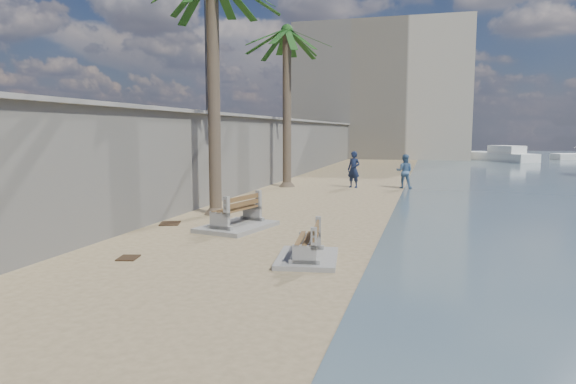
{
  "coord_description": "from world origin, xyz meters",
  "views": [
    {
      "loc": [
        3.22,
        -6.39,
        2.85
      ],
      "look_at": [
        -0.5,
        7.0,
        1.2
      ],
      "focal_mm": 32.0,
      "sensor_mm": 36.0,
      "label": 1
    }
  ],
  "objects_px": {
    "palm_back": "(287,33)",
    "bench_far": "(237,215)",
    "person_a": "(354,167)",
    "person_b": "(404,169)",
    "yacht_far": "(499,157)",
    "bench_near": "(307,245)"
  },
  "relations": [
    {
      "from": "bench_near",
      "to": "person_b",
      "type": "height_order",
      "value": "person_b"
    },
    {
      "from": "palm_back",
      "to": "yacht_far",
      "type": "distance_m",
      "value": 31.77
    },
    {
      "from": "bench_near",
      "to": "person_a",
      "type": "relative_size",
      "value": 0.98
    },
    {
      "from": "person_a",
      "to": "yacht_far",
      "type": "xyz_separation_m",
      "value": [
        10.13,
        27.36,
        -0.71
      ]
    },
    {
      "from": "bench_far",
      "to": "yacht_far",
      "type": "relative_size",
      "value": 0.32
    },
    {
      "from": "bench_far",
      "to": "person_b",
      "type": "distance_m",
      "value": 13.08
    },
    {
      "from": "person_b",
      "to": "yacht_far",
      "type": "height_order",
      "value": "person_b"
    },
    {
      "from": "yacht_far",
      "to": "bench_far",
      "type": "bearing_deg",
      "value": 129.15
    },
    {
      "from": "palm_back",
      "to": "person_b",
      "type": "xyz_separation_m",
      "value": [
        5.89,
        0.84,
        -6.79
      ]
    },
    {
      "from": "palm_back",
      "to": "bench_far",
      "type": "bearing_deg",
      "value": -81.61
    },
    {
      "from": "person_b",
      "to": "yacht_far",
      "type": "bearing_deg",
      "value": -102.63
    },
    {
      "from": "bench_near",
      "to": "palm_back",
      "type": "bearing_deg",
      "value": 107.33
    },
    {
      "from": "bench_far",
      "to": "person_b",
      "type": "bearing_deg",
      "value": 71.35
    },
    {
      "from": "yacht_far",
      "to": "person_a",
      "type": "bearing_deg",
      "value": 125.56
    },
    {
      "from": "bench_near",
      "to": "palm_back",
      "type": "relative_size",
      "value": 0.24
    },
    {
      "from": "person_b",
      "to": "bench_near",
      "type": "bearing_deg",
      "value": 88.28
    },
    {
      "from": "person_b",
      "to": "yacht_far",
      "type": "xyz_separation_m",
      "value": [
        7.63,
        26.95,
        -0.59
      ]
    },
    {
      "from": "yacht_far",
      "to": "person_b",
      "type": "bearing_deg",
      "value": 130.06
    },
    {
      "from": "person_a",
      "to": "person_b",
      "type": "xyz_separation_m",
      "value": [
        2.49,
        0.41,
        -0.12
      ]
    },
    {
      "from": "bench_far",
      "to": "person_a",
      "type": "xyz_separation_m",
      "value": [
        1.69,
        11.98,
        0.64
      ]
    },
    {
      "from": "bench_near",
      "to": "yacht_far",
      "type": "xyz_separation_m",
      "value": [
        8.96,
        42.4,
        0.0
      ]
    },
    {
      "from": "person_a",
      "to": "person_b",
      "type": "height_order",
      "value": "person_a"
    }
  ]
}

